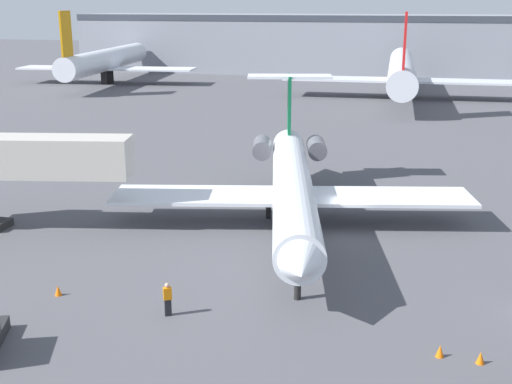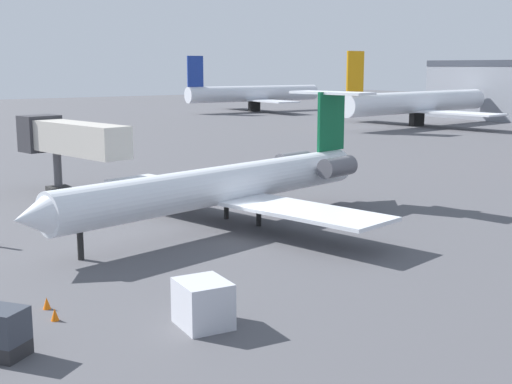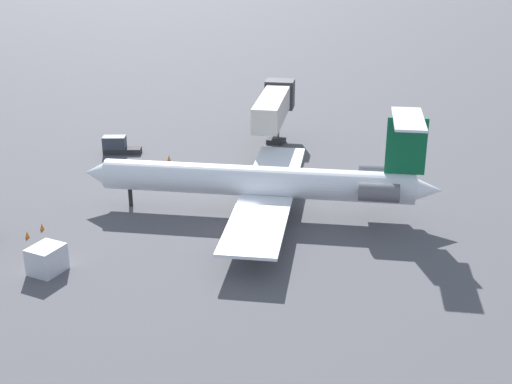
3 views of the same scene
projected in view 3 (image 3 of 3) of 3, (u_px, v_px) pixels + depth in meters
ground_plane at (240, 231)px, 54.80m from camera, size 400.00×400.00×0.10m
regional_jet at (268, 181)px, 56.87m from camera, size 24.66×30.12×8.87m
jet_bridge at (274, 105)px, 73.13m from camera, size 13.70×5.46×6.56m
ground_crew_marshaller at (131, 171)px, 65.33m from camera, size 0.48×0.42×1.69m
baggage_tug_trailing at (118, 146)px, 72.76m from camera, size 2.74×4.24×1.90m
cargo_container_uld at (47, 259)px, 47.93m from camera, size 2.50×2.22×1.98m
traffic_cone_near at (27, 234)px, 53.43m from camera, size 0.36×0.36×0.55m
traffic_cone_mid at (42, 227)px, 54.79m from camera, size 0.36×0.36×0.55m
traffic_cone_far at (169, 158)px, 70.82m from camera, size 0.36×0.36×0.55m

